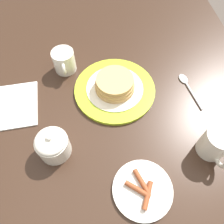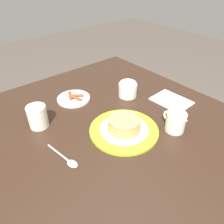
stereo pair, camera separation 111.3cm
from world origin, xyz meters
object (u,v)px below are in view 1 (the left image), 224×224
object	(u,v)px
pancake_plate	(115,87)
sugar_bowl	(53,145)
napkin	(17,105)
side_plate_bacon	(142,189)
coffee_mug	(216,144)
spoon	(187,84)
creamer_pitcher	(64,60)

from	to	relation	value
pancake_plate	sugar_bowl	distance (m)	0.29
napkin	side_plate_bacon	bearing A→B (deg)	47.84
coffee_mug	napkin	size ratio (longest dim) A/B	0.61
coffee_mug	spoon	world-z (taller)	coffee_mug
creamer_pitcher	napkin	distance (m)	0.23
side_plate_bacon	sugar_bowl	world-z (taller)	sugar_bowl
pancake_plate	creamer_pitcher	xyz separation A→B (m)	(-0.13, -0.17, 0.02)
creamer_pitcher	sugar_bowl	xyz separation A→B (m)	(0.33, -0.04, 0.00)
pancake_plate	sugar_bowl	world-z (taller)	sugar_bowl
creamer_pitcher	coffee_mug	bearing A→B (deg)	46.96
pancake_plate	creamer_pitcher	distance (m)	0.21
spoon	coffee_mug	bearing A→B (deg)	-2.46
napkin	spoon	xyz separation A→B (m)	(-0.01, 0.60, 0.00)
pancake_plate	coffee_mug	distance (m)	0.36
pancake_plate	spoon	distance (m)	0.26
creamer_pitcher	spoon	size ratio (longest dim) A/B	0.72
side_plate_bacon	napkin	size ratio (longest dim) A/B	0.89
coffee_mug	napkin	xyz separation A→B (m)	(-0.25, -0.59, -0.05)
coffee_mug	creamer_pitcher	size ratio (longest dim) A/B	0.96
coffee_mug	creamer_pitcher	xyz separation A→B (m)	(-0.39, -0.42, -0.01)
side_plate_bacon	creamer_pitcher	distance (m)	0.52
creamer_pitcher	side_plate_bacon	bearing A→B (deg)	22.12
creamer_pitcher	napkin	size ratio (longest dim) A/B	0.63
side_plate_bacon	coffee_mug	bearing A→B (deg)	110.69
side_plate_bacon	sugar_bowl	bearing A→B (deg)	-122.47
pancake_plate	side_plate_bacon	world-z (taller)	pancake_plate
pancake_plate	creamer_pitcher	bearing A→B (deg)	-127.00
sugar_bowl	pancake_plate	bearing A→B (deg)	133.52
napkin	spoon	bearing A→B (deg)	90.57
sugar_bowl	spoon	size ratio (longest dim) A/B	0.60
side_plate_bacon	sugar_bowl	xyz separation A→B (m)	(-0.15, -0.23, 0.04)
side_plate_bacon	spoon	size ratio (longest dim) A/B	1.01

